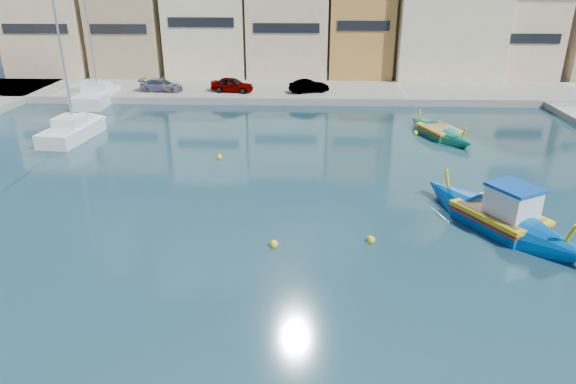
% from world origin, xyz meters
% --- Properties ---
extents(ground, '(160.00, 160.00, 0.00)m').
position_xyz_m(ground, '(0.00, 0.00, 0.00)').
color(ground, '#14323C').
rests_on(ground, ground).
extents(north_quay, '(80.00, 8.00, 0.60)m').
position_xyz_m(north_quay, '(0.00, 32.00, 0.30)').
color(north_quay, gray).
rests_on(north_quay, ground).
extents(north_townhouses, '(83.20, 7.87, 10.19)m').
position_xyz_m(north_townhouses, '(6.68, 39.36, 5.00)').
color(north_townhouses, beige).
rests_on(north_townhouses, ground).
extents(parked_cars, '(16.90, 2.26, 1.27)m').
position_xyz_m(parked_cars, '(-10.80, 30.50, 1.19)').
color(parked_cars, '#4C1919').
rests_on(parked_cars, north_quay).
extents(luzzu_blue_cabin, '(6.47, 9.00, 3.23)m').
position_xyz_m(luzzu_blue_cabin, '(4.78, 5.69, 0.39)').
color(luzzu_blue_cabin, '#0050AD').
rests_on(luzzu_blue_cabin, ground).
extents(luzzu_green, '(4.26, 7.34, 2.26)m').
position_xyz_m(luzzu_green, '(5.38, 19.43, 0.24)').
color(luzzu_green, '#0B7754').
rests_on(luzzu_green, ground).
extents(yacht_north, '(2.84, 8.78, 11.59)m').
position_xyz_m(yacht_north, '(-21.82, 30.12, 0.46)').
color(yacht_north, white).
rests_on(yacht_north, ground).
extents(yacht_midnorth, '(3.08, 7.59, 10.48)m').
position_xyz_m(yacht_midnorth, '(-19.26, 19.46, 0.41)').
color(yacht_midnorth, white).
rests_on(yacht_midnorth, ground).
extents(mooring_buoys, '(21.19, 26.48, 0.36)m').
position_xyz_m(mooring_buoys, '(0.42, 5.83, 0.08)').
color(mooring_buoys, yellow).
rests_on(mooring_buoys, ground).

